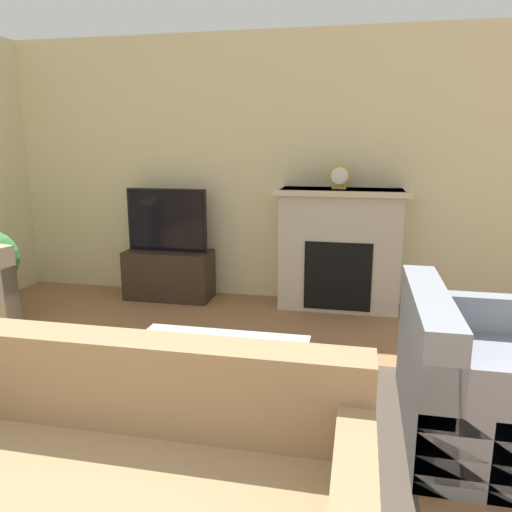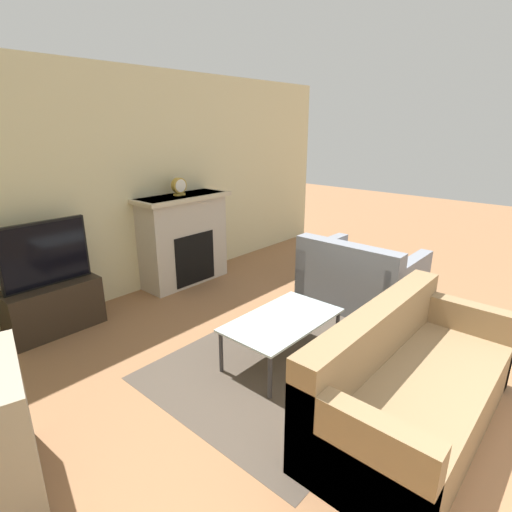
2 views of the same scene
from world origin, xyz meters
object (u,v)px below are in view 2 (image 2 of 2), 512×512
Objects in this scene: tv at (45,254)px; mantel_clock at (179,186)px; coffee_table at (283,322)px; couch_sectional at (409,386)px; couch_loveseat at (359,281)px.

mantel_clock is (1.75, 0.07, 0.47)m from tv.
couch_sectional is at bearing -92.22° from coffee_table.
coffee_table is at bearing -105.74° from mantel_clock.
tv is 2.43m from coffee_table.
couch_loveseat is 2.53m from mantel_clock.
tv is 3.48m from couch_sectional.
couch_loveseat is at bearing -37.04° from tv.
mantel_clock is at bearing 24.37° from couch_loveseat.
mantel_clock reaches higher than coffee_table.
coffee_table is 4.84× the size of mantel_clock.
tv is 0.78× the size of coffee_table.
couch_sectional is 3.54m from mantel_clock.
mantel_clock is at bearing 78.87° from couch_sectional.
tv is 0.44× the size of couch_sectional.
mantel_clock is at bearing 74.26° from coffee_table.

